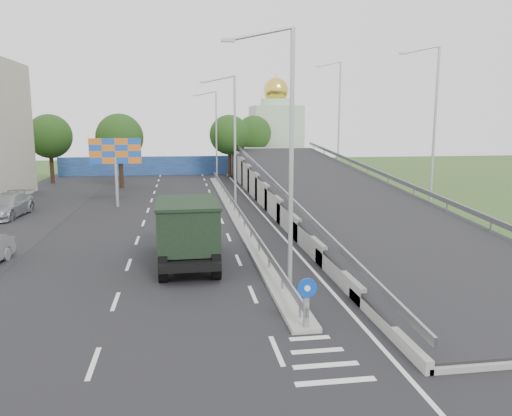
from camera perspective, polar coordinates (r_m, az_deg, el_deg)
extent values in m
plane|color=#2D4C1E|center=(14.95, 7.87, -17.31)|extent=(160.00, 160.00, 0.00)
cube|color=black|center=(33.44, -6.87, -1.94)|extent=(26.00, 90.00, 0.04)
cube|color=gray|center=(37.54, -2.49, -0.43)|extent=(1.00, 44.00, 0.20)
cube|color=gray|center=(40.39, 15.14, 3.20)|extent=(0.10, 50.00, 0.32)
cube|color=gray|center=(37.60, 1.74, 3.06)|extent=(0.10, 50.00, 0.32)
cube|color=gray|center=(37.43, -2.49, 0.55)|extent=(0.08, 44.00, 0.32)
cylinder|color=gray|center=(37.47, -2.49, 0.18)|extent=(0.09, 0.09, 0.60)
cylinder|color=black|center=(16.56, 5.75, -11.45)|extent=(0.20, 0.20, 1.20)
cylinder|color=#0C3FBF|center=(16.23, 5.87, -9.09)|extent=(0.64, 0.05, 0.64)
cylinder|color=white|center=(16.20, 5.90, -9.12)|extent=(0.20, 0.03, 0.20)
cylinder|color=#B2B5B7|center=(19.26, 4.05, 5.06)|extent=(0.18, 0.18, 10.00)
cylinder|color=#B2B5B7|center=(19.22, 0.53, 19.28)|extent=(2.57, 0.12, 0.66)
cube|color=#B2B5B7|center=(19.03, -3.23, 18.60)|extent=(0.50, 0.18, 0.12)
cylinder|color=#B2B5B7|center=(38.99, -2.42, 7.51)|extent=(0.18, 0.18, 10.00)
cylinder|color=#B2B5B7|center=(38.97, -4.28, 14.48)|extent=(2.57, 0.12, 0.66)
cube|color=#B2B5B7|center=(38.88, -6.09, 14.09)|extent=(0.50, 0.18, 0.12)
cylinder|color=#B2B5B7|center=(58.90, -4.54, 8.28)|extent=(0.18, 0.18, 10.00)
cylinder|color=#B2B5B7|center=(58.89, -5.80, 12.89)|extent=(2.57, 0.12, 0.66)
cube|color=#B2B5B7|center=(58.83, -6.99, 12.63)|extent=(0.50, 0.18, 0.12)
cube|color=navy|center=(64.97, -8.67, 4.81)|extent=(30.00, 0.50, 2.40)
cube|color=#B2CCAD|center=(74.08, 2.25, 8.09)|extent=(7.00, 7.00, 9.00)
cylinder|color=#B2CCAD|center=(74.09, 2.28, 11.95)|extent=(4.40, 4.40, 1.00)
sphere|color=gold|center=(74.17, 2.29, 13.27)|extent=(3.60, 3.60, 3.60)
cone|color=gold|center=(74.32, 2.30, 14.81)|extent=(0.30, 0.30, 1.20)
cylinder|color=#B2B5B7|center=(41.33, -15.63, 2.83)|extent=(0.24, 0.24, 4.00)
cube|color=orange|center=(41.11, -15.80, 6.29)|extent=(4.00, 0.20, 2.00)
cylinder|color=black|center=(53.30, -15.17, 4.36)|extent=(0.44, 0.44, 4.00)
sphere|color=#17330D|center=(53.10, -15.32, 7.80)|extent=(4.80, 4.80, 4.80)
cylinder|color=black|center=(61.20, -3.04, 5.36)|extent=(0.44, 0.44, 4.00)
sphere|color=#17330D|center=(61.03, -3.07, 8.36)|extent=(4.80, 4.80, 4.80)
cylinder|color=black|center=(59.62, -22.31, 4.52)|extent=(0.44, 0.44, 4.00)
sphere|color=#17330D|center=(59.45, -22.51, 7.59)|extent=(4.80, 4.80, 4.80)
cylinder|color=black|center=(68.62, -0.27, 5.86)|extent=(0.44, 0.44, 4.00)
sphere|color=#17330D|center=(68.47, -0.27, 8.53)|extent=(4.80, 4.80, 4.80)
cylinder|color=black|center=(26.66, -10.38, -3.70)|extent=(0.41, 1.25, 1.25)
cylinder|color=black|center=(26.71, -5.51, -3.56)|extent=(0.41, 1.25, 1.25)
cylinder|color=black|center=(25.67, -10.42, -4.23)|extent=(0.41, 1.25, 1.25)
cylinder|color=black|center=(25.72, -5.35, -4.08)|extent=(0.41, 1.25, 1.25)
cylinder|color=black|center=(21.84, -10.58, -6.74)|extent=(0.41, 1.25, 1.25)
cylinder|color=black|center=(21.90, -4.60, -6.56)|extent=(0.41, 1.25, 1.25)
cube|color=black|center=(24.31, -7.80, -4.54)|extent=(2.71, 7.06, 0.34)
cube|color=navy|center=(26.67, -8.03, -0.77)|extent=(2.63, 1.85, 1.93)
cube|color=black|center=(27.44, -8.10, 0.61)|extent=(2.15, 0.10, 0.79)
cube|color=black|center=(27.85, -8.02, -2.81)|extent=(2.61, 0.21, 0.57)
cube|color=black|center=(23.37, -7.82, -1.99)|extent=(2.78, 4.35, 2.04)
cube|color=black|center=(23.17, -7.88, 0.62)|extent=(2.90, 4.46, 0.14)
imported|color=gray|center=(39.98, -26.62, 0.24)|extent=(2.88, 5.99, 1.68)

